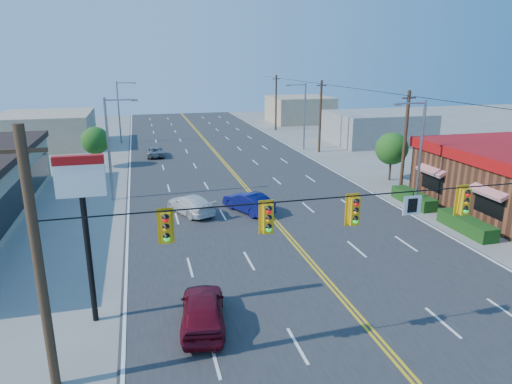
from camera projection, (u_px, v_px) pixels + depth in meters
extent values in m
plane|color=gray|center=(373.00, 335.00, 18.52)|extent=(160.00, 160.00, 0.00)
cube|color=#2D2D30|center=(253.00, 196.00, 37.09)|extent=(20.00, 120.00, 0.06)
cylinder|color=#47301E|center=(39.00, 266.00, 14.37)|extent=(0.32, 0.32, 9.00)
cylinder|color=black|center=(385.00, 194.00, 16.83)|extent=(24.00, 0.05, 0.05)
cube|color=white|center=(412.00, 205.00, 17.27)|extent=(0.75, 0.04, 0.75)
cube|color=#D89E0C|center=(166.00, 227.00, 15.07)|extent=(0.55, 0.34, 1.25)
cube|color=#D89E0C|center=(268.00, 219.00, 15.91)|extent=(0.55, 0.34, 1.25)
cube|color=#D89E0C|center=(354.00, 211.00, 16.70)|extent=(0.55, 0.34, 1.25)
cube|color=#D89E0C|center=(464.00, 201.00, 17.83)|extent=(0.55, 0.34, 1.25)
cube|color=#194214|center=(438.00, 210.00, 32.30)|extent=(1.20, 9.00, 0.90)
cylinder|color=black|center=(89.00, 256.00, 18.75)|extent=(0.24, 0.24, 6.00)
cube|color=white|center=(80.00, 181.00, 17.85)|extent=(1.90, 0.30, 1.30)
cylinder|color=gray|center=(420.00, 156.00, 33.03)|extent=(0.20, 0.20, 8.00)
cylinder|color=gray|center=(412.00, 103.00, 31.70)|extent=(2.20, 0.12, 0.12)
cube|color=gray|center=(398.00, 104.00, 31.45)|extent=(0.50, 0.25, 0.15)
cylinder|color=gray|center=(305.00, 117.00, 55.33)|extent=(0.20, 0.20, 8.00)
cylinder|color=gray|center=(297.00, 85.00, 54.00)|extent=(2.20, 0.12, 0.12)
cube|color=gray|center=(288.00, 85.00, 53.75)|extent=(0.50, 0.25, 0.15)
cylinder|color=gray|center=(109.00, 150.00, 35.20)|extent=(0.20, 0.20, 8.00)
cylinder|color=gray|center=(119.00, 100.00, 34.39)|extent=(2.20, 0.12, 0.12)
cube|color=gray|center=(135.00, 100.00, 34.67)|extent=(0.50, 0.25, 0.15)
cylinder|color=gray|center=(119.00, 113.00, 59.35)|extent=(0.20, 0.20, 8.00)
cylinder|color=gray|center=(125.00, 83.00, 58.55)|extent=(2.20, 0.12, 0.12)
cube|color=gray|center=(134.00, 83.00, 58.83)|extent=(0.50, 0.25, 0.15)
cylinder|color=#47301E|center=(405.00, 143.00, 36.98)|extent=(0.28, 0.28, 8.40)
cylinder|color=#47301E|center=(320.00, 117.00, 53.71)|extent=(0.28, 0.28, 8.40)
cylinder|color=#47301E|center=(276.00, 103.00, 70.43)|extent=(0.28, 0.28, 8.40)
cylinder|color=#47301E|center=(390.00, 169.00, 41.90)|extent=(0.20, 0.20, 2.10)
sphere|color=#235B19|center=(392.00, 149.00, 41.37)|extent=(2.94, 2.94, 2.94)
cylinder|color=#47301E|center=(97.00, 158.00, 46.71)|extent=(0.20, 0.20, 2.00)
sphere|color=#235B19|center=(95.00, 141.00, 46.20)|extent=(2.80, 2.80, 2.80)
cube|color=gray|center=(377.00, 128.00, 60.39)|extent=(12.00, 10.00, 4.00)
cube|color=tan|center=(46.00, 130.00, 57.73)|extent=(11.00, 12.00, 4.20)
cube|color=tan|center=(300.00, 109.00, 80.06)|extent=(10.00, 10.00, 4.40)
imported|color=maroon|center=(203.00, 311.00, 18.88)|extent=(2.41, 4.65, 1.51)
imported|color=#0F135A|center=(248.00, 203.00, 33.05)|extent=(3.26, 4.65, 1.46)
imported|color=silver|center=(190.00, 205.00, 32.78)|extent=(3.60, 4.98, 1.34)
imported|color=gray|center=(155.00, 152.00, 51.85)|extent=(1.91, 4.07, 1.13)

